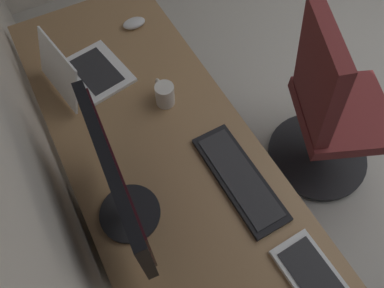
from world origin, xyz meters
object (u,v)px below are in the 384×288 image
(laptop_leftmost, at_px, (82,71))
(keyboard_main, at_px, (239,178))
(monitor_primary, at_px, (119,185))
(office_chair, at_px, (328,115))
(drawer_pedestal, at_px, (176,219))
(mouse_main, at_px, (134,23))
(coffee_mug, at_px, (165,94))

(laptop_leftmost, xyz_separation_m, keyboard_main, (-0.68, -0.32, -0.04))
(monitor_primary, bearing_deg, office_chair, -83.93)
(drawer_pedestal, bearing_deg, laptop_leftmost, 10.17)
(keyboard_main, xyz_separation_m, mouse_main, (0.87, 0.01, 0.01))
(mouse_main, xyz_separation_m, office_chair, (-0.69, -0.66, -0.29))
(drawer_pedestal, xyz_separation_m, laptop_leftmost, (0.58, 0.10, 0.43))
(monitor_primary, relative_size, keyboard_main, 1.15)
(monitor_primary, height_order, office_chair, monitor_primary)
(laptop_leftmost, relative_size, office_chair, 0.34)
(drawer_pedestal, relative_size, monitor_primary, 1.44)
(laptop_leftmost, relative_size, coffee_mug, 2.88)
(mouse_main, xyz_separation_m, coffee_mug, (-0.45, 0.06, 0.03))
(laptop_leftmost, bearing_deg, drawer_pedestal, -169.83)
(laptop_leftmost, height_order, keyboard_main, laptop_leftmost)
(mouse_main, relative_size, coffee_mug, 0.92)
(monitor_primary, relative_size, laptop_leftmost, 1.48)
(mouse_main, bearing_deg, laptop_leftmost, 122.12)
(keyboard_main, bearing_deg, mouse_main, 0.83)
(drawer_pedestal, bearing_deg, mouse_main, -14.69)
(mouse_main, distance_m, office_chair, 1.00)
(monitor_primary, distance_m, keyboard_main, 0.44)
(laptop_leftmost, distance_m, coffee_mug, 0.35)
(drawer_pedestal, distance_m, monitor_primary, 0.64)
(monitor_primary, bearing_deg, keyboard_main, -99.73)
(mouse_main, distance_m, coffee_mug, 0.45)
(monitor_primary, height_order, keyboard_main, monitor_primary)
(laptop_leftmost, height_order, mouse_main, laptop_leftmost)
(monitor_primary, distance_m, office_chair, 1.15)
(monitor_primary, height_order, laptop_leftmost, monitor_primary)
(keyboard_main, bearing_deg, laptop_leftmost, 25.16)
(keyboard_main, relative_size, mouse_main, 4.06)
(monitor_primary, relative_size, mouse_main, 4.65)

